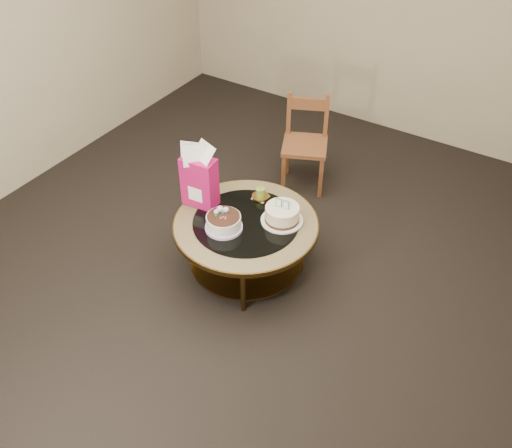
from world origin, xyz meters
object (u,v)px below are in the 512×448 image
Objects in this scene: coffee_table at (246,230)px; gift_bag at (199,176)px; decorated_cake at (224,223)px; dining_chair at (305,143)px; cream_cake at (282,214)px.

coffee_table is 2.10× the size of gift_bag.
coffee_table is at bearing -5.36° from gift_bag.
decorated_cake is at bearing -121.80° from coffee_table.
gift_bag is at bearing 179.55° from coffee_table.
decorated_cake is at bearing -110.04° from dining_chair.
coffee_table is at bearing 58.20° from decorated_cake.
decorated_cake is (-0.09, -0.14, 0.13)m from coffee_table.
dining_chair reaches higher than coffee_table.
cream_cake is 1.13m from dining_chair.
dining_chair is (-0.09, 1.34, -0.10)m from decorated_cake.
decorated_cake is 0.88× the size of cream_cake.
decorated_cake is 0.38m from gift_bag.
coffee_table is at bearing -105.47° from dining_chair.
gift_bag reaches higher than dining_chair.
coffee_table is 0.21m from decorated_cake.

